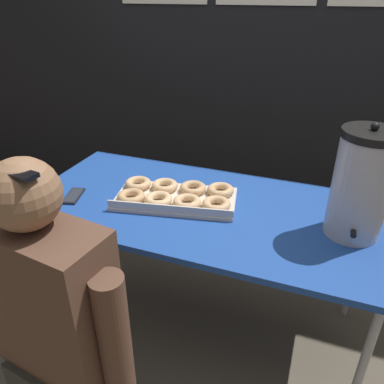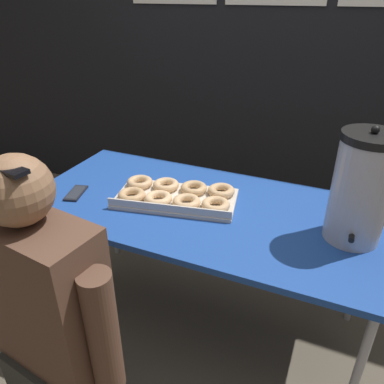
{
  "view_description": "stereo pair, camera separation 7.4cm",
  "coord_description": "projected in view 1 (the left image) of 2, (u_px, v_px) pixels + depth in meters",
  "views": [
    {
      "loc": [
        0.48,
        -1.37,
        1.59
      ],
      "look_at": [
        -0.03,
        0.0,
        0.79
      ],
      "focal_mm": 35.0,
      "sensor_mm": 36.0,
      "label": 1
    },
    {
      "loc": [
        0.55,
        -1.35,
        1.59
      ],
      "look_at": [
        -0.03,
        0.0,
        0.79
      ],
      "focal_mm": 35.0,
      "sensor_mm": 36.0,
      "label": 2
    }
  ],
  "objects": [
    {
      "name": "person_seated",
      "position": [
        57.0,
        333.0,
        1.26
      ],
      "size": [
        0.6,
        0.29,
        1.21
      ],
      "rotation": [
        0.0,
        0.0,
        3.01
      ],
      "color": "#33332D",
      "rests_on": "ground"
    },
    {
      "name": "cell_phone",
      "position": [
        73.0,
        196.0,
        1.75
      ],
      "size": [
        0.1,
        0.16,
        0.01
      ],
      "rotation": [
        0.0,
        0.0,
        0.28
      ],
      "color": "black",
      "rests_on": "folding_table"
    },
    {
      "name": "folding_table",
      "position": [
        199.0,
        213.0,
        1.71
      ],
      "size": [
        1.58,
        0.77,
        0.73
      ],
      "color": "#1E479E",
      "rests_on": "ground"
    },
    {
      "name": "donut_box",
      "position": [
        176.0,
        196.0,
        1.71
      ],
      "size": [
        0.59,
        0.39,
        0.05
      ],
      "rotation": [
        0.0,
        0.0,
        0.19
      ],
      "color": "beige",
      "rests_on": "folding_table"
    },
    {
      "name": "ground_plane",
      "position": [
        198.0,
        321.0,
        2.04
      ],
      "size": [
        12.0,
        12.0,
        0.0
      ],
      "primitive_type": "plane",
      "color": "brown"
    },
    {
      "name": "coffee_urn",
      "position": [
        361.0,
        185.0,
        1.39
      ],
      "size": [
        0.22,
        0.24,
        0.45
      ],
      "color": "#B7B7BC",
      "rests_on": "folding_table"
    },
    {
      "name": "back_wall",
      "position": [
        264.0,
        30.0,
        2.38
      ],
      "size": [
        6.0,
        0.11,
        2.72
      ],
      "color": "black",
      "rests_on": "ground"
    }
  ]
}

